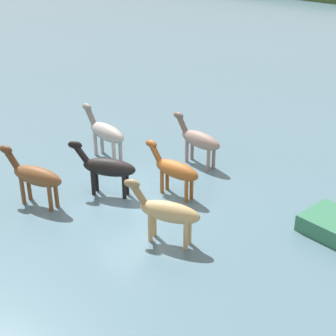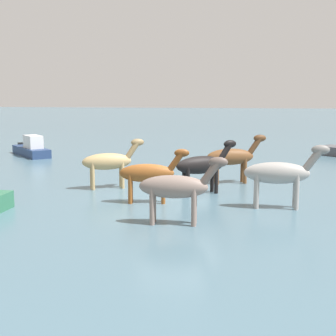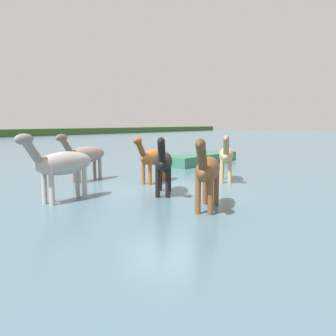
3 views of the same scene
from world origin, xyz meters
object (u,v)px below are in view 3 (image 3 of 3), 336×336
horse_pinto_flank (163,162)px  boat_dinghy_port (201,160)px  horse_gray_outer (153,157)px  horse_lead (226,155)px  horse_rear_stallion (207,170)px  horse_chestnut_trailing (85,155)px  horse_mid_herd (62,164)px

horse_pinto_flank → boat_dinghy_port: size_ratio=0.38×
horse_gray_outer → boat_dinghy_port: size_ratio=0.39×
horse_gray_outer → horse_lead: (1.90, -2.04, 0.04)m
horse_rear_stallion → horse_chestnut_trailing: (1.31, 6.07, -0.02)m
horse_lead → horse_chestnut_trailing: horse_chestnut_trailing is taller
horse_pinto_flank → boat_dinghy_port: (8.32, 3.58, -0.82)m
horse_pinto_flank → horse_chestnut_trailing: (0.34, 3.97, -0.00)m
horse_chestnut_trailing → boat_dinghy_port: 8.03m
horse_lead → boat_dinghy_port: size_ratio=0.39×
horse_gray_outer → boat_dinghy_port: (6.78, 1.93, -0.77)m
horse_rear_stallion → horse_lead: 4.73m
horse_mid_herd → horse_rear_stallion: horse_mid_herd is taller
horse_gray_outer → horse_pinto_flank: (-1.55, -1.64, 0.05)m
horse_lead → boat_dinghy_port: 6.34m
horse_lead → boat_dinghy_port: horse_lead is taller
horse_gray_outer → boat_dinghy_port: bearing=-173.0°
horse_rear_stallion → horse_chestnut_trailing: 6.21m
horse_chestnut_trailing → boat_dinghy_port: bearing=174.6°
horse_pinto_flank → horse_lead: (3.45, -0.40, -0.02)m
horse_lead → horse_chestnut_trailing: bearing=-80.6°
horse_mid_herd → horse_pinto_flank: (2.47, -1.71, -0.07)m
horse_mid_herd → boat_dinghy_port: bearing=-171.8°
horse_chestnut_trailing → boat_dinghy_port: (7.98, -0.39, -0.82)m
horse_gray_outer → horse_rear_stallion: horse_rear_stallion is taller
horse_rear_stallion → boat_dinghy_port: bearing=-169.8°
horse_mid_herd → horse_pinto_flank: bearing=143.7°
horse_lead → horse_pinto_flank: bearing=-32.6°
horse_pinto_flank → horse_chestnut_trailing: 3.98m
horse_gray_outer → horse_chestnut_trailing: 2.62m
horse_gray_outer → boat_dinghy_port: horse_gray_outer is taller
horse_rear_stallion → horse_chestnut_trailing: bearing=-123.4°
horse_mid_herd → horse_lead: 6.29m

